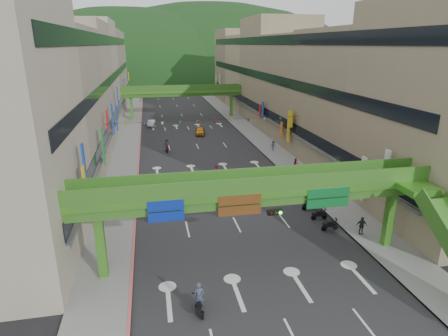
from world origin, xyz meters
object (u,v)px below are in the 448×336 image
(pedestrian_red, at_px, (296,166))
(overpass_near, at_px, (272,200))
(scooter_rider_near, at_px, (199,299))
(scooter_rider_mid, at_px, (217,173))
(car_silver, at_px, (151,123))
(car_yellow, at_px, (200,131))

(pedestrian_red, bearing_deg, overpass_near, -145.15)
(scooter_rider_near, xyz_separation_m, scooter_rider_mid, (5.09, 22.20, 0.15))
(scooter_rider_mid, height_order, car_silver, scooter_rider_mid)
(scooter_rider_near, relative_size, car_yellow, 0.52)
(overpass_near, xyz_separation_m, scooter_rider_mid, (-0.75, 17.82, -4.06))
(car_yellow, bearing_deg, scooter_rider_near, -90.18)
(overpass_near, bearing_deg, scooter_rider_mid, 92.41)
(overpass_near, xyz_separation_m, car_silver, (-7.93, 51.54, -4.57))
(car_silver, distance_m, pedestrian_red, 36.39)
(scooter_rider_mid, xyz_separation_m, car_yellow, (1.37, 24.82, -0.45))
(car_yellow, xyz_separation_m, pedestrian_red, (9.28, -22.82, 0.09))
(scooter_rider_near, height_order, pedestrian_red, scooter_rider_near)
(overpass_near, height_order, car_yellow, overpass_near)
(overpass_near, distance_m, car_silver, 52.34)
(overpass_near, xyz_separation_m, car_yellow, (0.62, 42.64, -4.52))
(car_yellow, distance_m, pedestrian_red, 24.63)
(overpass_near, bearing_deg, car_yellow, 89.17)
(overpass_near, bearing_deg, scooter_rider_near, -143.14)
(car_yellow, height_order, pedestrian_red, pedestrian_red)
(scooter_rider_mid, height_order, car_yellow, scooter_rider_mid)
(scooter_rider_near, distance_m, car_silver, 55.96)
(scooter_rider_mid, relative_size, car_yellow, 0.54)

